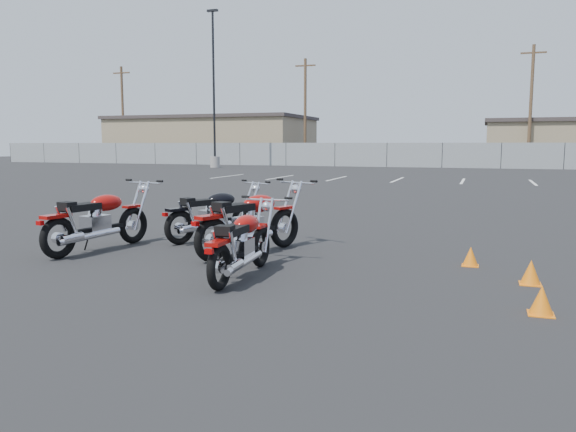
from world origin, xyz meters
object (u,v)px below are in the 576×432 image
(motorcycle_third_red, at_px, (251,222))
(motorcycle_rear_red, at_px, (242,244))
(motorcycle_second_black, at_px, (214,214))
(motorcycle_front_red, at_px, (98,220))

(motorcycle_third_red, distance_m, motorcycle_rear_red, 1.55)
(motorcycle_second_black, distance_m, motorcycle_rear_red, 2.97)
(motorcycle_second_black, relative_size, motorcycle_rear_red, 1.02)
(motorcycle_front_red, distance_m, motorcycle_rear_red, 3.08)
(motorcycle_front_red, bearing_deg, motorcycle_rear_red, -17.55)
(motorcycle_second_black, xyz_separation_m, motorcycle_rear_red, (1.65, -2.47, -0.02))
(motorcycle_second_black, height_order, motorcycle_third_red, motorcycle_third_red)
(motorcycle_second_black, relative_size, motorcycle_third_red, 0.90)
(motorcycle_front_red, height_order, motorcycle_second_black, motorcycle_front_red)
(motorcycle_front_red, xyz_separation_m, motorcycle_third_red, (2.44, 0.53, 0.01))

